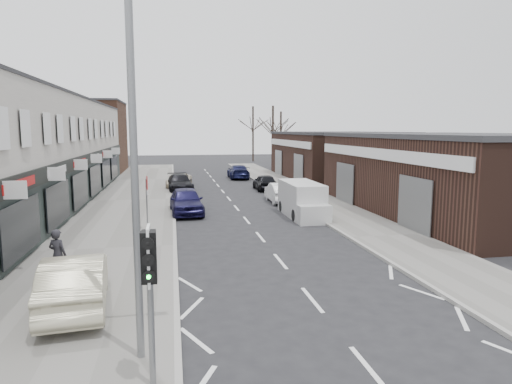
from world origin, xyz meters
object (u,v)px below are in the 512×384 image
parked_car_right_a (280,192)px  white_van (302,200)px  street_lamp (142,146)px  pedestrian (58,255)px  warning_sign (147,187)px  parked_car_left_c (179,180)px  traffic_light (149,269)px  parked_car_left_a (186,201)px  parked_car_right_c (238,172)px  sedan_on_pavement (75,281)px  parked_car_right_b (265,182)px  parked_car_left_b (180,183)px

parked_car_right_a → white_van: bearing=92.2°
street_lamp → pedestrian: 7.36m
warning_sign → parked_car_left_c: warning_sign is taller
pedestrian → traffic_light: bearing=140.1°
parked_car_left_a → parked_car_right_c: parked_car_left_a is taller
traffic_light → sedan_on_pavement: 5.11m
parked_car_right_a → parked_car_right_b: bearing=-90.8°
sedan_on_pavement → parked_car_right_b: size_ratio=1.16×
parked_car_left_a → parked_car_right_c: 19.75m
traffic_light → parked_car_left_a: (1.20, 18.57, -1.64)m
parked_car_left_a → parked_car_left_b: size_ratio=0.98×
warning_sign → parked_car_right_a: (8.42, 7.86, -1.52)m
street_lamp → parked_car_right_b: bearing=73.4°
street_lamp → sedan_on_pavement: (-2.09, 3.12, -3.76)m
street_lamp → parked_car_right_c: (7.15, 36.23, -3.92)m
pedestrian → warning_sign: bearing=-84.2°
pedestrian → parked_car_left_a: size_ratio=0.37×
parked_car_left_a → parked_car_left_c: (-0.20, 12.67, -0.16)m
pedestrian → parked_car_right_c: pedestrian is taller
warning_sign → parked_car_left_b: size_ratio=0.58×
traffic_light → pedestrian: bearing=115.4°
warning_sign → white_van: size_ratio=0.54×
warning_sign → sedan_on_pavement: (-1.46, -9.68, -1.34)m
sedan_on_pavement → parked_car_left_a: 14.65m
traffic_light → pedestrian: traffic_light is taller
street_lamp → parked_car_left_a: bearing=85.6°
traffic_light → sedan_on_pavement: (-2.22, 4.33, -1.55)m
street_lamp → parked_car_left_b: size_ratio=1.72×
parked_car_right_c → parked_car_left_a: bearing=74.4°
white_van → parked_car_right_a: white_van is taller
white_van → parked_car_left_b: (-6.73, 12.29, -0.25)m
parked_car_left_b → parked_car_left_c: bearing=85.4°
traffic_light → parked_car_right_c: bearing=79.4°
sedan_on_pavement → pedestrian: size_ratio=2.66×
parked_car_right_c → street_lamp: bearing=80.3°
sedan_on_pavement → parked_car_right_c: (9.24, 33.11, -0.17)m
white_van → parked_car_left_c: 16.12m
traffic_light → warning_sign: size_ratio=1.15×
parked_car_left_b → parked_car_left_c: size_ratio=1.06×
parked_car_left_b → warning_sign: bearing=-101.4°
traffic_light → white_van: (7.73, 16.60, -1.49)m
street_lamp → parked_car_right_b: 28.42m
warning_sign → parked_car_left_c: (1.76, 17.22, -1.59)m
street_lamp → sedan_on_pavement: size_ratio=1.77×
traffic_light → street_lamp: 2.52m
parked_car_right_a → parked_car_right_c: 15.58m
parked_car_left_b → parked_car_left_c: parked_car_left_b is taller
pedestrian → parked_car_right_a: (10.89, 15.08, -0.29)m
warning_sign → parked_car_left_b: (1.76, 14.87, -1.53)m
traffic_light → parked_car_right_c: size_ratio=0.65×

